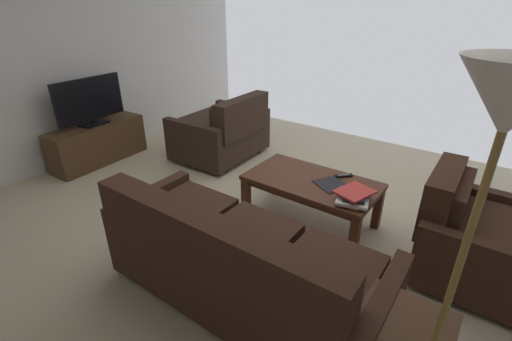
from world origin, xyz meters
The scene contains 13 objects.
ground_plane centered at (0.00, 0.00, 0.00)m, with size 5.98×5.35×0.01m, color beige.
wall_right centered at (2.99, 0.00, 1.37)m, with size 0.12×5.35×2.74m, color silver.
sofa_main centered at (-0.28, 1.03, 0.37)m, with size 1.94×0.82×0.85m.
loveseat_near centered at (1.48, -0.85, 0.36)m, with size 0.94×1.14×0.85m.
coffee_table centered at (-0.18, -0.16, 0.38)m, with size 1.17×0.65×0.45m.
end_table centered at (-1.32, 1.08, 0.46)m, with size 0.42×0.42×0.58m.
floor_lamp centered at (-1.45, 1.16, 1.52)m, with size 0.34×0.34×1.78m.
tv_stand centered at (2.68, 0.20, 0.25)m, with size 0.44×1.22×0.51m.
flat_tv centered at (2.68, 0.20, 0.80)m, with size 0.22×0.88×0.58m.
armchair_side centered at (-1.53, -0.24, 0.34)m, with size 0.91×0.91×0.82m.
book_stack centered at (-0.63, -0.03, 0.49)m, with size 0.32×0.36×0.09m.
tv_remote centered at (-0.39, -0.39, 0.46)m, with size 0.14×0.15×0.02m.
loose_magazine centered at (-0.37, -0.18, 0.45)m, with size 0.24×0.26×0.01m, color black.
Camera 1 is at (-1.45, 2.43, 1.92)m, focal length 24.86 mm.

